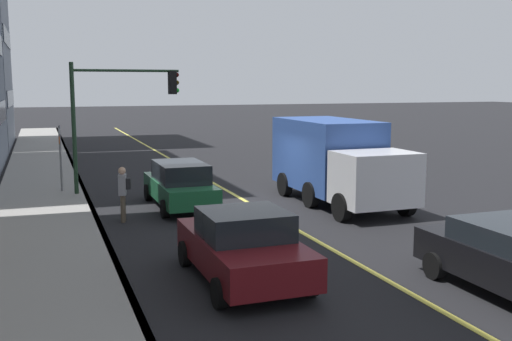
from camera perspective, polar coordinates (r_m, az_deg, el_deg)
name	(u,v)px	position (r m, az deg, el deg)	size (l,w,h in m)	color
ground	(250,204)	(21.38, -0.60, -3.19)	(200.00, 200.00, 0.00)	black
sidewalk_slab	(44,216)	(20.20, -19.71, -4.15)	(80.00, 3.24, 0.15)	gray
curb_edge	(93,213)	(20.25, -15.34, -3.92)	(80.00, 0.16, 0.15)	slate
lane_stripe_center	(250,203)	(21.38, -0.60, -3.18)	(80.00, 0.16, 0.01)	#D8CC4C
car_green	(180,184)	(20.77, -7.32, -1.31)	(4.73, 1.88, 1.60)	#1E6038
car_maroon	(243,246)	(12.99, -1.25, -7.23)	(4.30, 2.12, 1.57)	#591116
truck_blue	(336,160)	(21.43, 7.67, 1.04)	(6.69, 2.63, 2.97)	silver
pedestrian_with_backpack	(123,190)	(18.87, -12.62, -1.82)	(0.45, 0.43, 1.72)	brown
traffic_light_mast	(118,104)	(23.32, -13.10, 6.23)	(0.28, 4.11, 5.06)	#1E3823
street_sign_post	(60,154)	(24.09, -18.27, 1.52)	(0.60, 0.08, 2.70)	slate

